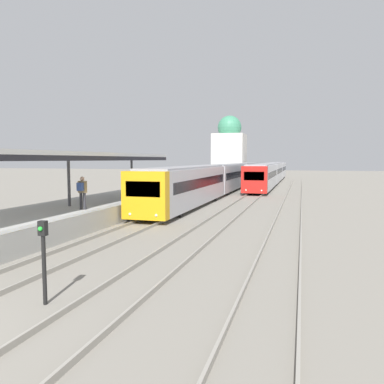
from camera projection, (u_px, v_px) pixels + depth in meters
name	position (u px, v px, depth m)	size (l,w,h in m)	color
platform_canopy	(69.00, 155.00, 20.03)	(4.00, 19.39, 2.90)	beige
person_on_platform	(82.00, 190.00, 18.74)	(0.40, 0.40, 1.66)	#2D2D33
train_near	(226.00, 176.00, 41.70)	(2.57, 45.52, 3.01)	gold
train_far	(271.00, 172.00, 55.41)	(2.50, 41.19, 3.00)	red
signal_post_near	(44.00, 254.00, 9.00)	(0.20, 0.21, 2.06)	black
distant_domed_building	(229.00, 150.00, 64.02)	(5.25, 5.25, 10.95)	silver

